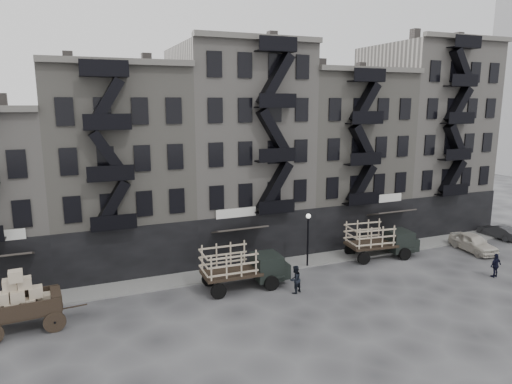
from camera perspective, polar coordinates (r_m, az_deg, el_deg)
name	(u,v)px	position (r m, az deg, el deg)	size (l,w,h in m)	color
ground	(287,285)	(32.59, 3.94, -11.58)	(140.00, 140.00, 0.00)	#38383A
sidewalk	(266,267)	(35.72, 1.24, -9.32)	(55.00, 2.50, 0.15)	slate
building_midwest	(118,168)	(37.20, -16.89, 2.85)	(10.00, 11.35, 16.20)	gray
building_center	(238,150)	(39.29, -2.27, 5.23)	(10.00, 11.35, 18.20)	gray
building_mideast	(337,157)	(43.84, 10.14, 4.38)	(10.00, 11.35, 16.20)	gray
building_east	(422,137)	(49.77, 20.03, 6.42)	(10.00, 11.35, 19.20)	gray
lamp_post	(308,233)	(35.15, 6.52, -5.09)	(0.36, 0.36, 4.28)	black
wagon	(19,296)	(29.06, -27.54, -11.43)	(4.44, 2.64, 3.61)	black
stake_truck_west	(243,264)	(31.56, -1.65, -8.97)	(6.07, 2.62, 3.02)	black
stake_truck_east	(380,238)	(38.79, 15.28, -5.52)	(6.14, 3.01, 2.98)	black
car_east	(473,243)	(43.38, 25.52, -5.73)	(1.83, 4.55, 1.55)	beige
car_far	(498,231)	(48.67, 28.05, -4.38)	(1.31, 3.75, 1.24)	#232325
pedestrian_mid	(295,279)	(31.13, 4.91, -10.83)	(0.93, 0.72, 1.90)	black
policeman	(496,265)	(37.93, 27.78, -8.12)	(1.05, 0.44, 1.78)	black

